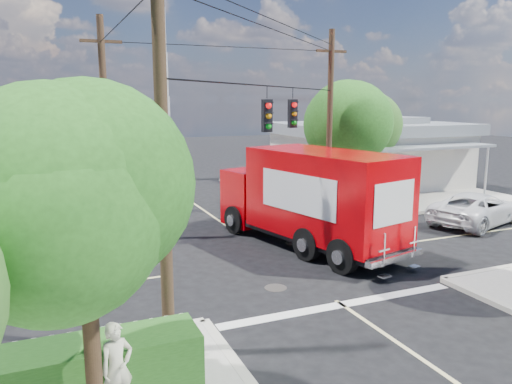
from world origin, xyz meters
TOP-DOWN VIEW (x-y plane):
  - ground at (0.00, 0.00)m, footprint 120.00×120.00m
  - sidewalk_ne at (10.88, 10.88)m, footprint 14.12×14.12m
  - road_markings at (0.00, -1.47)m, footprint 32.00×32.00m
  - building_ne at (12.50, 11.97)m, footprint 11.80×10.20m
  - radio_tower at (0.50, 20.00)m, footprint 0.80×0.80m
  - tree_sw_front at (-6.99, -7.54)m, footprint 3.88×3.78m
  - tree_ne_front at (7.21, 6.76)m, footprint 4.21×4.14m
  - tree_ne_back at (9.81, 8.96)m, footprint 3.77×3.66m
  - palm_nw_front at (-7.50, 7.50)m, footprint 3.01×3.08m
  - utility_poles at (-1.58, 1.60)m, footprint 12.00×10.68m
  - picket_fence at (-7.80, -5.60)m, footprint 5.94×0.06m
  - hedge_sw at (-8.00, -6.40)m, footprint 6.20×1.20m
  - vending_boxes at (6.50, 6.20)m, footprint 1.90×0.50m
  - delivery_truck at (1.95, 1.17)m, footprint 4.65×9.28m
  - parked_car at (10.91, 1.26)m, footprint 5.95×4.04m
  - pedestrian at (-6.58, -7.10)m, footprint 0.74×0.61m

SIDE VIEW (x-z plane):
  - ground at x=0.00m, z-range 0.00..0.00m
  - road_markings at x=0.00m, z-range 0.00..0.01m
  - sidewalk_ne at x=10.88m, z-range 0.00..0.14m
  - picket_fence at x=-7.80m, z-range 0.18..1.18m
  - hedge_sw at x=-8.00m, z-range 0.14..1.24m
  - vending_boxes at x=6.50m, z-range 0.14..1.24m
  - parked_car at x=10.91m, z-range 0.00..1.51m
  - pedestrian at x=-6.58m, z-range 0.14..1.86m
  - delivery_truck at x=1.95m, z-range 0.03..3.89m
  - building_ne at x=12.50m, z-range 0.07..4.57m
  - tree_ne_back at x=9.81m, z-range 1.27..7.10m
  - tree_sw_front at x=-6.99m, z-range 1.32..7.35m
  - utility_poles at x=-1.58m, z-range 0.17..9.17m
  - tree_ne_front at x=7.21m, z-range 1.44..8.09m
  - palm_nw_front at x=-7.50m, z-range 2.25..7.84m
  - radio_tower at x=0.50m, z-range -2.86..14.14m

